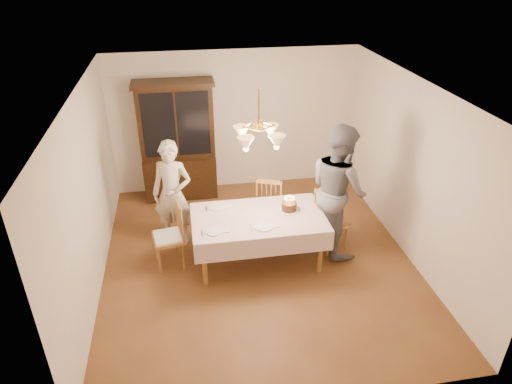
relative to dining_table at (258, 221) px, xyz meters
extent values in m
plane|color=brown|center=(0.00, 0.00, -0.68)|extent=(5.00, 5.00, 0.00)
plane|color=white|center=(0.00, 0.00, 1.92)|extent=(5.00, 5.00, 0.00)
plane|color=silver|center=(0.00, 2.50, 0.62)|extent=(4.50, 0.00, 4.50)
plane|color=silver|center=(0.00, -2.50, 0.62)|extent=(4.50, 0.00, 4.50)
plane|color=silver|center=(-2.25, 0.00, 0.62)|extent=(0.00, 5.00, 5.00)
plane|color=silver|center=(2.25, 0.00, 0.62)|extent=(0.00, 5.00, 5.00)
cube|color=brown|center=(0.00, 0.00, 0.05)|extent=(1.80, 1.00, 0.04)
cube|color=silver|center=(0.00, 0.00, 0.07)|extent=(1.90, 1.10, 0.01)
cylinder|color=brown|center=(-0.82, -0.42, -0.33)|extent=(0.07, 0.07, 0.71)
cylinder|color=brown|center=(0.82, -0.42, -0.33)|extent=(0.07, 0.07, 0.71)
cylinder|color=brown|center=(-0.82, 0.42, -0.33)|extent=(0.07, 0.07, 0.71)
cylinder|color=brown|center=(0.82, 0.42, -0.33)|extent=(0.07, 0.07, 0.71)
cube|color=black|center=(-1.07, 2.23, -0.28)|extent=(1.30, 0.50, 0.80)
cube|color=black|center=(-1.07, 2.28, 0.77)|extent=(1.30, 0.40, 1.30)
cube|color=black|center=(-1.07, 2.08, 0.77)|extent=(1.14, 0.01, 1.14)
cube|color=black|center=(-1.07, 2.23, 1.45)|extent=(1.38, 0.54, 0.06)
cube|color=brown|center=(0.34, 0.81, -0.23)|extent=(0.55, 0.54, 0.05)
cube|color=brown|center=(0.27, 0.63, 0.29)|extent=(0.39, 0.17, 0.06)
cylinder|color=brown|center=(0.56, 0.91, -0.47)|extent=(0.04, 0.04, 0.43)
cylinder|color=brown|center=(0.22, 1.03, -0.47)|extent=(0.04, 0.04, 0.43)
cylinder|color=brown|center=(0.45, 0.59, -0.47)|extent=(0.04, 0.04, 0.43)
cylinder|color=brown|center=(0.11, 0.71, -0.47)|extent=(0.04, 0.04, 0.43)
cube|color=brown|center=(-1.30, 0.12, -0.23)|extent=(0.48, 0.50, 0.05)
cube|color=brown|center=(-1.11, 0.15, 0.29)|extent=(0.10, 0.40, 0.06)
cylinder|color=brown|center=(-1.50, 0.27, -0.47)|extent=(0.04, 0.04, 0.43)
cylinder|color=brown|center=(-1.44, -0.08, -0.47)|extent=(0.04, 0.04, 0.43)
cylinder|color=brown|center=(-1.16, 0.32, -0.47)|extent=(0.04, 0.04, 0.43)
cylinder|color=brown|center=(-1.10, -0.03, -0.47)|extent=(0.04, 0.04, 0.43)
cube|color=silver|center=(-1.30, 0.12, -0.20)|extent=(0.44, 0.45, 0.03)
cube|color=brown|center=(1.15, 0.14, -0.23)|extent=(0.53, 0.55, 0.05)
cube|color=brown|center=(0.97, 0.08, 0.29)|extent=(0.16, 0.39, 0.06)
cylinder|color=brown|center=(1.37, 0.02, -0.47)|extent=(0.04, 0.04, 0.43)
cylinder|color=brown|center=(1.26, 0.36, -0.47)|extent=(0.04, 0.04, 0.43)
cylinder|color=brown|center=(1.04, -0.09, -0.47)|extent=(0.04, 0.04, 0.43)
cylinder|color=brown|center=(0.93, 0.26, -0.47)|extent=(0.04, 0.04, 0.43)
imported|color=beige|center=(-1.20, 0.72, 0.16)|extent=(0.72, 0.59, 1.69)
imported|color=slate|center=(1.22, 0.15, 0.32)|extent=(0.95, 1.12, 2.01)
cylinder|color=white|center=(0.47, 0.09, 0.08)|extent=(0.30, 0.30, 0.01)
cylinder|color=#3A1E0D|center=(0.47, 0.09, 0.15)|extent=(0.22, 0.22, 0.12)
cylinder|color=#598CD8|center=(0.54, 0.09, 0.24)|extent=(0.01, 0.01, 0.07)
sphere|color=#FFB23F|center=(0.54, 0.09, 0.28)|extent=(0.01, 0.01, 0.01)
cylinder|color=pink|center=(0.53, 0.11, 0.24)|extent=(0.01, 0.01, 0.07)
sphere|color=#FFB23F|center=(0.53, 0.11, 0.28)|extent=(0.01, 0.01, 0.01)
cylinder|color=#EACC66|center=(0.52, 0.13, 0.24)|extent=(0.01, 0.01, 0.07)
sphere|color=#FFB23F|center=(0.52, 0.13, 0.28)|extent=(0.01, 0.01, 0.01)
cylinder|color=#598CD8|center=(0.50, 0.15, 0.24)|extent=(0.01, 0.01, 0.07)
sphere|color=#FFB23F|center=(0.50, 0.15, 0.28)|extent=(0.01, 0.01, 0.01)
cylinder|color=pink|center=(0.48, 0.16, 0.24)|extent=(0.01, 0.01, 0.07)
sphere|color=#FFB23F|center=(0.48, 0.16, 0.28)|extent=(0.01, 0.01, 0.01)
cylinder|color=#EACC66|center=(0.46, 0.16, 0.24)|extent=(0.01, 0.01, 0.07)
sphere|color=#FFB23F|center=(0.46, 0.16, 0.28)|extent=(0.01, 0.01, 0.01)
cylinder|color=#598CD8|center=(0.44, 0.15, 0.24)|extent=(0.01, 0.01, 0.07)
sphere|color=#FFB23F|center=(0.44, 0.15, 0.28)|extent=(0.01, 0.01, 0.01)
cylinder|color=pink|center=(0.42, 0.13, 0.24)|extent=(0.01, 0.01, 0.07)
sphere|color=#FFB23F|center=(0.42, 0.13, 0.28)|extent=(0.01, 0.01, 0.01)
cylinder|color=#EACC66|center=(0.41, 0.11, 0.24)|extent=(0.01, 0.01, 0.07)
sphere|color=#FFB23F|center=(0.41, 0.11, 0.28)|extent=(0.01, 0.01, 0.01)
cylinder|color=#598CD8|center=(0.40, 0.09, 0.24)|extent=(0.01, 0.01, 0.07)
sphere|color=#FFB23F|center=(0.40, 0.09, 0.28)|extent=(0.01, 0.01, 0.01)
cylinder|color=pink|center=(0.41, 0.07, 0.24)|extent=(0.01, 0.01, 0.07)
sphere|color=#FFB23F|center=(0.41, 0.07, 0.28)|extent=(0.01, 0.01, 0.01)
cylinder|color=#EACC66|center=(0.42, 0.05, 0.24)|extent=(0.01, 0.01, 0.07)
sphere|color=#FFB23F|center=(0.42, 0.05, 0.28)|extent=(0.01, 0.01, 0.01)
cylinder|color=#598CD8|center=(0.44, 0.03, 0.24)|extent=(0.01, 0.01, 0.07)
sphere|color=#FFB23F|center=(0.44, 0.03, 0.28)|extent=(0.01, 0.01, 0.01)
cylinder|color=pink|center=(0.46, 0.03, 0.24)|extent=(0.01, 0.01, 0.07)
sphere|color=#FFB23F|center=(0.46, 0.03, 0.28)|extent=(0.01, 0.01, 0.01)
cylinder|color=#EACC66|center=(0.48, 0.03, 0.24)|extent=(0.01, 0.01, 0.07)
sphere|color=#FFB23F|center=(0.48, 0.03, 0.28)|extent=(0.01, 0.01, 0.01)
cylinder|color=#598CD8|center=(0.50, 0.03, 0.24)|extent=(0.01, 0.01, 0.07)
sphere|color=#FFB23F|center=(0.50, 0.03, 0.28)|extent=(0.01, 0.01, 0.01)
cylinder|color=pink|center=(0.52, 0.05, 0.24)|extent=(0.01, 0.01, 0.07)
sphere|color=#FFB23F|center=(0.52, 0.05, 0.28)|extent=(0.01, 0.01, 0.01)
cylinder|color=#EACC66|center=(0.53, 0.07, 0.24)|extent=(0.01, 0.01, 0.07)
sphere|color=#FFB23F|center=(0.53, 0.07, 0.28)|extent=(0.01, 0.01, 0.01)
cylinder|color=white|center=(-0.66, -0.29, 0.08)|extent=(0.23, 0.23, 0.02)
cube|color=silver|center=(-0.82, -0.29, 0.08)|extent=(0.01, 0.16, 0.01)
cube|color=silver|center=(-0.50, -0.29, 0.08)|extent=(0.10, 0.10, 0.01)
cylinder|color=white|center=(0.02, -0.28, 0.08)|extent=(0.26, 0.26, 0.02)
cube|color=silver|center=(-0.15, -0.28, 0.08)|extent=(0.02, 0.16, 0.01)
cube|color=silver|center=(0.20, -0.28, 0.08)|extent=(0.10, 0.10, 0.01)
cylinder|color=white|center=(-0.55, 0.35, 0.08)|extent=(0.24, 0.24, 0.02)
cube|color=silver|center=(-0.72, 0.35, 0.08)|extent=(0.01, 0.16, 0.01)
cube|color=silver|center=(-0.38, 0.35, 0.08)|extent=(0.10, 0.10, 0.01)
cylinder|color=#BF8C3F|center=(0.00, 0.00, 1.72)|extent=(0.02, 0.02, 0.40)
cylinder|color=#BF8C3F|center=(0.00, 0.00, 1.47)|extent=(0.12, 0.12, 0.10)
cone|color=#D8994C|center=(0.20, 0.20, 1.29)|extent=(0.22, 0.22, 0.18)
sphere|color=#FFD899|center=(0.20, 0.20, 1.22)|extent=(0.07, 0.07, 0.07)
cone|color=#D8994C|center=(-0.20, 0.20, 1.29)|extent=(0.22, 0.22, 0.18)
sphere|color=#FFD899|center=(-0.20, 0.20, 1.22)|extent=(0.07, 0.07, 0.07)
cone|color=#D8994C|center=(-0.20, -0.20, 1.29)|extent=(0.22, 0.22, 0.18)
sphere|color=#FFD899|center=(-0.20, -0.20, 1.22)|extent=(0.07, 0.07, 0.07)
cone|color=#D8994C|center=(0.20, -0.20, 1.29)|extent=(0.22, 0.22, 0.18)
sphere|color=#FFD899|center=(0.20, -0.20, 1.22)|extent=(0.07, 0.07, 0.07)
camera|label=1|loc=(-0.97, -5.45, 3.50)|focal=32.00mm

